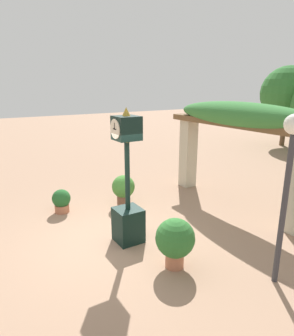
# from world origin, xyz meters

# --- Properties ---
(ground_plane) EXTENTS (60.00, 60.00, 0.00)m
(ground_plane) POSITION_xyz_m (0.00, 0.00, 0.00)
(ground_plane) COLOR #9E7A60
(pedestal_clock) EXTENTS (0.58, 0.58, 3.03)m
(pedestal_clock) POSITION_xyz_m (0.28, 0.26, 1.17)
(pedestal_clock) COLOR black
(pedestal_clock) RESTS_ON ground
(pergola) EXTENTS (5.26, 1.05, 3.02)m
(pergola) POSITION_xyz_m (0.00, 3.91, 2.36)
(pergola) COLOR #BCB299
(pergola) RESTS_ON ground
(potted_plant_near_left) EXTENTS (0.77, 0.77, 1.01)m
(potted_plant_near_left) POSITION_xyz_m (1.66, 0.55, 0.58)
(potted_plant_near_left) COLOR #B26B4C
(potted_plant_near_left) RESTS_ON ground
(potted_plant_near_right) EXTENTS (0.67, 0.67, 0.93)m
(potted_plant_near_right) POSITION_xyz_m (-1.64, 1.13, 0.53)
(potted_plant_near_right) COLOR brown
(potted_plant_near_right) RESTS_ON ground
(potted_plant_far_left) EXTENTS (0.51, 0.51, 0.67)m
(potted_plant_far_left) POSITION_xyz_m (-2.12, -0.57, 0.35)
(potted_plant_far_left) COLOR #B26B4C
(potted_plant_far_left) RESTS_ON ground
(lamp_post) EXTENTS (0.34, 0.34, 3.03)m
(lamp_post) POSITION_xyz_m (2.98, 1.85, 2.23)
(lamp_post) COLOR #333338
(lamp_post) RESTS_ON ground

